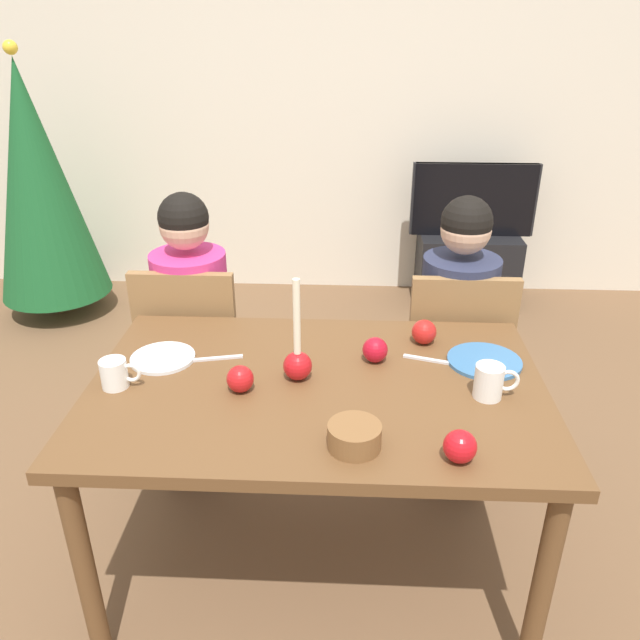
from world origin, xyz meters
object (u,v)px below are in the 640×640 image
at_px(person_right_child, 454,341).
at_px(apple_near_candle, 375,350).
at_px(apple_far_edge, 424,332).
at_px(mug_left, 115,374).
at_px(tv, 474,200).
at_px(apple_by_right_mug, 460,446).
at_px(chair_right, 454,358).
at_px(bowl_walnuts, 354,436).
at_px(plate_right, 484,361).
at_px(apple_by_left_plate, 240,379).
at_px(candle_centerpiece, 298,359).
at_px(tv_stand, 466,269).
at_px(chair_left, 194,351).
at_px(plate_left, 163,358).
at_px(person_left_child, 195,336).
at_px(christmas_tree, 37,183).
at_px(dining_table, 317,406).
at_px(mug_right, 490,382).

bearing_deg(person_right_child, apple_near_candle, -125.13).
bearing_deg(apple_far_edge, mug_left, -161.22).
relative_size(tv, apple_far_edge, 9.29).
bearing_deg(apple_by_right_mug, tv, 79.36).
bearing_deg(chair_right, bowl_walnuts, -114.36).
height_order(plate_right, apple_by_left_plate, apple_by_left_plate).
xyz_separation_m(chair_right, candle_centerpiece, (-0.59, -0.58, 0.31)).
bearing_deg(apple_far_edge, person_right_child, 64.05).
relative_size(candle_centerpiece, apple_far_edge, 3.93).
bearing_deg(tv_stand, chair_left, -129.95).
height_order(chair_right, plate_left, chair_right).
relative_size(tv_stand, bowl_walnuts, 4.50).
height_order(person_left_child, apple_near_candle, person_left_child).
xyz_separation_m(chair_left, mug_left, (-0.07, -0.65, 0.28)).
relative_size(person_left_child, plate_left, 5.59).
height_order(candle_centerpiece, apple_by_left_plate, candle_centerpiece).
xyz_separation_m(person_right_child, bowl_walnuts, (-0.41, -0.95, 0.21)).
relative_size(person_right_child, plate_left, 5.59).
height_order(tv_stand, bowl_walnuts, bowl_walnuts).
relative_size(chair_left, apple_by_left_plate, 10.94).
bearing_deg(apple_by_left_plate, christmas_tree, 127.02).
bearing_deg(plate_left, plate_right, 1.62).
height_order(mug_left, apple_by_left_plate, mug_left).
distance_m(chair_right, apple_by_left_plate, 1.04).
bearing_deg(plate_right, dining_table, -163.95).
bearing_deg(apple_near_candle, bowl_walnuts, -98.49).
bearing_deg(plate_right, tv, 81.04).
height_order(tv, bowl_walnuts, tv).
bearing_deg(chair_left, bowl_walnuts, -54.34).
xyz_separation_m(tv, mug_right, (-0.37, -2.35, 0.09)).
height_order(chair_left, apple_by_left_plate, chair_left).
height_order(chair_left, plate_right, chair_left).
relative_size(chair_left, christmas_tree, 0.55).
relative_size(apple_by_left_plate, apple_by_right_mug, 0.96).
bearing_deg(chair_left, apple_far_edge, -19.98).
height_order(plate_left, mug_left, mug_left).
distance_m(mug_right, apple_far_edge, 0.37).
xyz_separation_m(person_left_child, candle_centerpiece, (0.48, -0.61, 0.25)).
distance_m(tv, bowl_walnuts, 2.72).
relative_size(plate_right, mug_left, 1.93).
bearing_deg(person_left_child, plate_right, -24.21).
xyz_separation_m(tv, bowl_walnuts, (-0.76, -2.61, 0.07)).
xyz_separation_m(plate_left, apple_far_edge, (0.87, 0.16, 0.04)).
relative_size(christmas_tree, apple_by_right_mug, 19.15).
distance_m(person_right_child, mug_right, 0.73).
relative_size(person_right_child, apple_by_right_mug, 13.65).
bearing_deg(christmas_tree, bowl_walnuts, -50.73).
distance_m(tv_stand, apple_by_left_plate, 2.65).
relative_size(person_left_child, apple_by_right_mug, 13.65).
height_order(christmas_tree, plate_right, christmas_tree).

